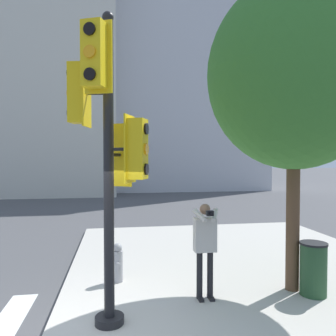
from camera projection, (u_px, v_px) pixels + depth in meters
sidewalk_corner at (229, 258)px, 8.59m from camera, size 8.00×8.00×0.13m
traffic_signal_pole at (109, 139)px, 4.97m from camera, size 1.23×1.18×4.78m
person_photographer at (205, 242)px, 5.96m from camera, size 0.50×0.53×1.74m
street_tree at (294, 75)px, 6.27m from camera, size 3.33×3.33×6.02m
fire_hydrant at (118, 263)px, 6.80m from camera, size 0.22×0.28×0.80m
trash_bin at (313, 269)px, 6.12m from camera, size 0.50×0.50×0.99m
building_left at (27, 73)px, 27.46m from camera, size 14.88×13.10×19.67m
building_right at (181, 70)px, 29.81m from camera, size 13.91×8.41×21.42m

